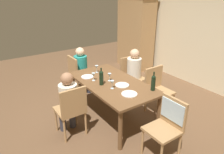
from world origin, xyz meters
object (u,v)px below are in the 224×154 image
(armoire_cabinet, at_px, (136,32))
(chair_left_end, at_px, (78,73))
(dinner_plate_host, at_px, (122,85))
(person_woman_host, at_px, (135,71))
(wine_bottle_tall_green, at_px, (101,77))
(wine_bottle_dark_red, at_px, (153,82))
(chair_far_left, at_px, (131,74))
(chair_right_end, at_px, (169,120))
(wine_glass_far, at_px, (93,75))
(chair_near, at_px, (72,108))
(wine_glass_near_right, at_px, (112,83))
(dinner_plate_guest_left, at_px, (129,94))
(person_man_guest, at_px, (82,67))
(wine_glass_near_left, at_px, (97,68))
(wine_glass_centre, at_px, (109,75))
(dinner_plate_guest_right, at_px, (87,77))
(chair_far_right, at_px, (157,87))
(person_man_bearded, at_px, (68,99))
(dining_table, at_px, (112,86))

(armoire_cabinet, xyz_separation_m, chair_left_end, (0.72, -2.32, -0.56))
(armoire_cabinet, relative_size, dinner_plate_host, 8.85)
(person_woman_host, relative_size, wine_bottle_tall_green, 3.60)
(wine_bottle_dark_red, bearing_deg, chair_far_left, 157.30)
(chair_right_end, xyz_separation_m, dinner_plate_host, (-1.05, -0.06, 0.16))
(wine_bottle_tall_green, distance_m, wine_glass_far, 0.24)
(chair_near, xyz_separation_m, wine_glass_near_right, (0.14, 0.71, 0.32))
(armoire_cabinet, xyz_separation_m, dinner_plate_guest_left, (2.55, -2.27, -0.34))
(person_woman_host, height_order, person_man_guest, person_woman_host)
(chair_right_end, xyz_separation_m, person_man_guest, (-2.54, -0.10, 0.05))
(wine_bottle_dark_red, bearing_deg, person_woman_host, 155.11)
(armoire_cabinet, height_order, wine_glass_near_left, armoire_cabinet)
(dinner_plate_guest_left, bearing_deg, wine_glass_near_right, -162.09)
(wine_glass_near_right, distance_m, dinner_plate_guest_left, 0.37)
(person_man_guest, xyz_separation_m, wine_glass_centre, (1.20, -0.03, 0.21))
(wine_glass_near_right, bearing_deg, dinner_plate_guest_right, -170.78)
(person_man_guest, xyz_separation_m, dinner_plate_host, (1.49, 0.04, 0.11))
(chair_left_end, height_order, person_woman_host, person_woman_host)
(chair_far_right, bearing_deg, wine_glass_far, -27.16)
(chair_right_end, distance_m, dinner_plate_guest_right, 1.78)
(chair_right_end, height_order, dinner_plate_guest_left, chair_right_end)
(chair_far_right, height_order, chair_right_end, same)
(person_man_bearded, bearing_deg, dinner_plate_guest_left, -35.46)
(dining_table, relative_size, chair_right_end, 1.94)
(armoire_cabinet, distance_m, wine_bottle_dark_red, 3.24)
(wine_bottle_dark_red, distance_m, wine_glass_near_left, 1.28)
(wine_glass_centre, xyz_separation_m, dinner_plate_guest_right, (-0.39, -0.26, -0.10))
(person_man_bearded, bearing_deg, wine_bottle_dark_red, -29.00)
(person_man_bearded, xyz_separation_m, dinner_plate_guest_right, (-0.44, 0.60, 0.10))
(chair_right_end, height_order, dinner_plate_guest_right, chair_right_end)
(chair_far_right, bearing_deg, dinner_plate_host, -6.61)
(chair_left_end, bearing_deg, wine_glass_centre, 3.90)
(chair_far_right, bearing_deg, wine_glass_near_right, -5.14)
(chair_near, distance_m, dinner_plate_guest_left, 0.97)
(wine_glass_centre, bearing_deg, wine_glass_near_right, -25.85)
(chair_near, relative_size, dinner_plate_guest_right, 3.96)
(wine_glass_near_left, distance_m, dinner_plate_host, 0.80)
(person_woman_host, bearing_deg, person_man_guest, -47.00)
(chair_far_left, bearing_deg, chair_left_end, -39.54)
(wine_glass_centre, distance_m, wine_glass_near_right, 0.33)
(chair_far_left, distance_m, chair_near, 1.82)
(chair_right_end, bearing_deg, wine_glass_far, 13.52)
(wine_bottle_tall_green, bearing_deg, person_man_guest, 168.99)
(chair_left_end, bearing_deg, wine_bottle_dark_red, 13.58)
(chair_left_end, xyz_separation_m, dinner_plate_guest_left, (1.83, 0.05, 0.22))
(chair_far_left, height_order, chair_near, same)
(chair_left_end, distance_m, person_man_bearded, 1.47)
(wine_bottle_dark_red, xyz_separation_m, wine_glass_centre, (-0.74, -0.39, -0.04))
(chair_near, height_order, wine_bottle_dark_red, wine_bottle_dark_red)
(chair_near, xyz_separation_m, chair_right_end, (1.18, 0.98, 0.06))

